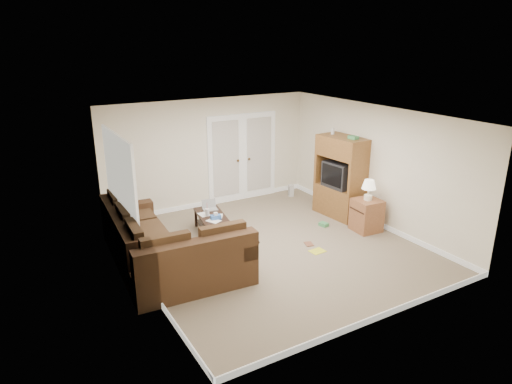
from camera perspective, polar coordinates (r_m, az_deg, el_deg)
floor at (r=8.70m, az=2.03°, el=-6.93°), size 5.50×5.50×0.00m
ceiling at (r=7.94m, az=2.24°, el=9.56°), size 5.00×5.50×0.02m
wall_left at (r=7.28m, az=-14.77°, el=-2.10°), size 0.02×5.50×2.50m
wall_right at (r=9.75m, az=14.69°, el=3.15°), size 0.02×5.50×2.50m
wall_back at (r=10.57m, az=-5.85°, el=4.85°), size 5.00×0.02×2.50m
wall_front at (r=6.24m, az=15.77°, el=-5.75°), size 5.00×0.02×2.50m
baseboards at (r=8.68m, az=2.04°, el=-6.64°), size 5.00×5.50×0.10m
french_doors at (r=10.96m, az=-1.69°, el=4.28°), size 1.80×0.05×2.13m
window_left at (r=8.13m, az=-16.65°, el=2.12°), size 0.05×1.92×1.42m
sectional_sofa at (r=7.91m, az=-11.73°, el=-7.18°), size 2.03×3.07×0.91m
coffee_table at (r=9.26m, az=-5.58°, el=-3.85°), size 0.67×1.08×0.69m
tv_armoire at (r=10.13m, az=10.58°, el=1.94°), size 0.70×1.15×1.91m
side_cabinet at (r=9.56m, az=13.68°, el=-2.51°), size 0.55×0.55×1.09m
space_heater at (r=11.41m, az=4.40°, el=0.19°), size 0.14×0.12×0.30m
floor_magazine at (r=8.62m, az=7.68°, el=-7.33°), size 0.30×0.25×0.01m
floor_greenbox at (r=9.73m, az=8.45°, el=-4.02°), size 0.17×0.21×0.07m
floor_book at (r=8.84m, az=6.17°, el=-6.53°), size 0.20×0.24×0.02m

